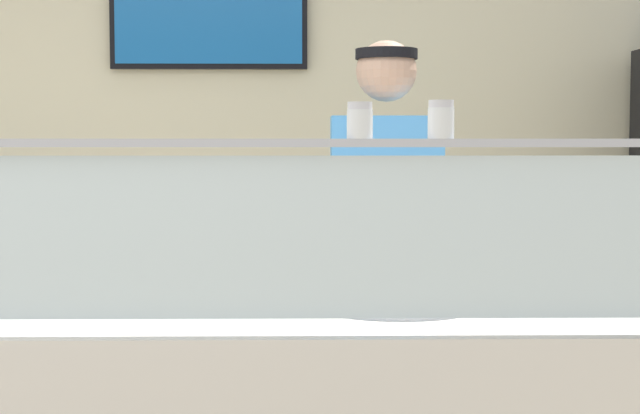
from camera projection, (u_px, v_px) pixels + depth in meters
The scene contains 7 objects.
shop_rear_unit at pixel (315, 152), 4.85m from camera, with size 6.51×0.13×2.70m.
sneeze_guard at pixel (330, 212), 2.33m from camera, with size 1.94×0.06×0.47m.
pizza_tray at pixel (396, 300), 2.75m from camera, with size 0.47×0.47×0.04m.
pizza_server at pixel (382, 294), 2.73m from camera, with size 0.07×0.28×0.01m, color #ADAFB7.
parmesan_shaker at pixel (360, 123), 2.31m from camera, with size 0.06×0.06×0.09m.
pepper_flake_shaker at pixel (441, 122), 2.32m from camera, with size 0.06×0.06×0.09m.
worker_figure at pixel (387, 259), 3.40m from camera, with size 0.41×0.50×1.76m.
Camera 1 is at (0.99, -2.26, 1.42)m, focal length 54.89 mm.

